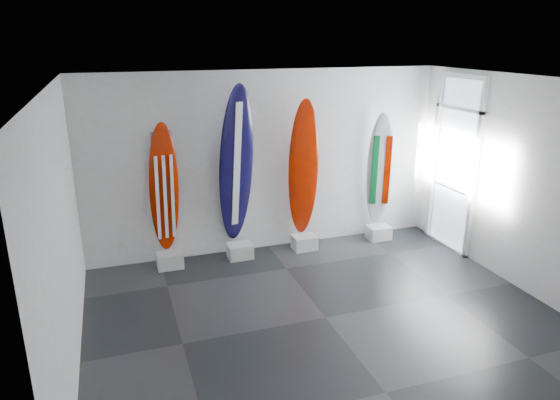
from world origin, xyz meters
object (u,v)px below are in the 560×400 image
object	(u,v)px
surfboard_italy	(380,170)
surfboard_navy	(236,166)
surfboard_swiss	(303,169)
surfboard_usa	(164,189)

from	to	relation	value
surfboard_italy	surfboard_navy	bearing A→B (deg)	-160.02
surfboard_italy	surfboard_swiss	bearing A→B (deg)	-160.02
surfboard_usa	surfboard_swiss	bearing A→B (deg)	-11.03
surfboard_italy	surfboard_usa	bearing A→B (deg)	-160.02
surfboard_swiss	surfboard_usa	bearing A→B (deg)	-178.48
surfboard_navy	surfboard_italy	distance (m)	2.59
surfboard_usa	surfboard_italy	world-z (taller)	surfboard_usa
surfboard_usa	surfboard_navy	bearing A→B (deg)	-11.03
surfboard_navy	surfboard_italy	size ratio (longest dim) A/B	1.29
surfboard_swiss	surfboard_italy	world-z (taller)	surfboard_swiss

